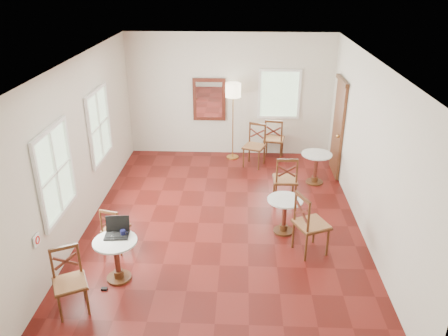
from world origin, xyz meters
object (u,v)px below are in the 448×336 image
chair_near_b (69,281)px  chair_back_a (274,139)px  navy_mug (123,233)px  chair_mid_b (310,224)px  water_glass (112,238)px  chair_mid_a (285,179)px  cafe_table_back (316,165)px  cafe_table_mid (284,212)px  chair_near_a (115,229)px  mouse (114,232)px  cafe_table_near (117,255)px  power_adapter (104,289)px  chair_back_b (255,146)px  floor_lamp (233,95)px  laptop (117,230)px

chair_near_b → chair_back_a: size_ratio=0.90×
chair_back_a → navy_mug: 5.33m
chair_near_b → chair_mid_b: chair_mid_b is taller
chair_back_a → water_glass: (-2.66, -4.83, 0.22)m
chair_near_b → chair_mid_a: chair_mid_a is taller
cafe_table_back → chair_back_a: size_ratio=0.66×
cafe_table_mid → chair_near_b: size_ratio=0.70×
chair_near_a → cafe_table_mid: bearing=-152.3°
chair_mid_b → mouse: chair_mid_b is taller
chair_mid_b → mouse: (-3.04, -0.65, 0.17)m
cafe_table_near → chair_mid_b: chair_mid_b is taller
navy_mug → power_adapter: 0.87m
cafe_table_mid → chair_near_b: chair_near_b is taller
chair_near_a → chair_back_b: bearing=-109.1°
cafe_table_mid → floor_lamp: size_ratio=0.35×
cafe_table_back → cafe_table_near: bearing=-134.7°
cafe_table_near → cafe_table_back: 4.92m
cafe_table_mid → chair_near_b: 3.75m
laptop → power_adapter: bearing=-113.2°
cafe_table_near → laptop: 0.37m
laptop → floor_lamp: bearing=65.8°
cafe_table_near → cafe_table_back: (3.46, 3.49, 0.00)m
chair_near_a → chair_mid_b: 3.21m
floor_lamp → water_glass: 5.18m
chair_back_a → power_adapter: bearing=71.8°
chair_back_b → chair_near_a: bearing=-101.9°
cafe_table_near → chair_mid_a: (2.72, 2.57, 0.08)m
laptop → water_glass: (-0.03, -0.18, -0.02)m
chair_mid_b → cafe_table_mid: bearing=6.1°
chair_near_a → chair_back_b: size_ratio=0.81×
cafe_table_back → chair_mid_a: size_ratio=0.68×
chair_back_b → water_glass: chair_back_b is taller
chair_mid_a → chair_near_b: bearing=44.2°
laptop → cafe_table_back: bearing=38.7°
cafe_table_mid → cafe_table_back: size_ratio=0.96×
cafe_table_mid → mouse: bearing=-154.9°
chair_mid_b → chair_near_a: bearing=67.0°
chair_mid_a → chair_back_a: size_ratio=0.98×
cafe_table_near → power_adapter: size_ratio=7.96×
cafe_table_back → chair_back_a: 1.58m
floor_lamp → laptop: floor_lamp is taller
navy_mug → cafe_table_back: bearing=44.8°
chair_back_b → water_glass: 4.91m
laptop → power_adapter: laptop is taller
cafe_table_back → chair_back_a: bearing=122.2°
chair_back_a → water_glass: size_ratio=11.04×
navy_mug → cafe_table_mid: bearing=27.4°
cafe_table_back → chair_back_b: size_ratio=0.68×
chair_near_b → chair_back_a: bearing=33.8°
floor_lamp → laptop: bearing=-109.2°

